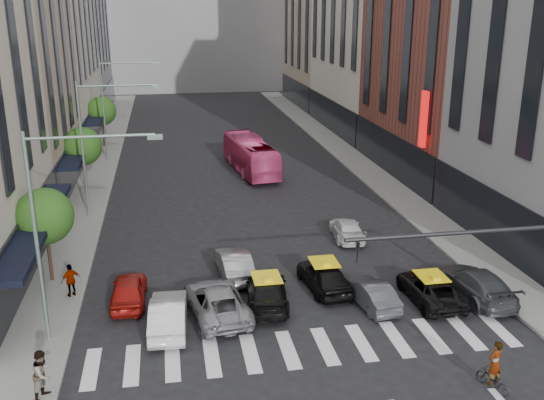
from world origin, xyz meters
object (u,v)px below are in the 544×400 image
car_white_front (168,314)px  motorcycle (493,380)px  pedestrian_far (71,280)px  pedestrian_near (43,374)px  streetlamp_mid (96,132)px  car_red (129,290)px  taxi_left (267,291)px  streetlamp_far (113,97)px  taxi_center (324,276)px  streetlamp_near (57,210)px  bus (250,155)px

car_white_front → motorcycle: (11.90, -6.67, -0.34)m
pedestrian_far → pedestrian_near: bearing=61.3°
streetlamp_mid → car_red: 14.24m
motorcycle → pedestrian_far: bearing=-54.1°
car_white_front → taxi_left: size_ratio=0.93×
streetlamp_far → taxi_center: (11.94, -29.27, -5.16)m
streetlamp_near → pedestrian_near: bearing=-94.8°
taxi_center → motorcycle: (4.10, -9.27, -0.35)m
streetlamp_far → bus: 13.75m
streetlamp_mid → pedestrian_near: 20.84m
streetlamp_mid → car_white_front: streetlamp_mid is taller
car_white_front → pedestrian_near: size_ratio=2.35×
car_white_front → taxi_left: 4.92m
streetlamp_near → taxi_left: bearing=10.6°
taxi_center → motorcycle: size_ratio=2.89×
bus → pedestrian_far: bus is taller
taxi_left → pedestrian_near: size_ratio=2.54×
streetlamp_near → car_white_front: (4.15, 0.13, -5.17)m
pedestrian_near → pedestrian_far: pedestrian_near is taller
taxi_left → pedestrian_far: (-9.31, 2.27, 0.28)m
streetlamp_near → pedestrian_near: streetlamp_near is taller
streetlamp_mid → pedestrian_far: size_ratio=5.39×
pedestrian_near → pedestrian_far: 8.20m
taxi_left → taxi_center: taxi_center is taller
car_red → motorcycle: 16.71m
car_red → pedestrian_near: (-2.65, -7.23, 0.41)m
pedestrian_near → streetlamp_mid: bearing=22.6°
bus → pedestrian_near: size_ratio=5.52×
streetlamp_near → taxi_left: streetlamp_near is taller
taxi_left → motorcycle: 10.92m
car_red → motorcycle: car_red is taller
streetlamp_mid → motorcycle: 28.21m
car_white_front → bus: size_ratio=0.43×
pedestrian_far → streetlamp_near: bearing=67.4°
taxi_center → motorcycle: taxi_center is taller
pedestrian_far → taxi_center: bearing=145.0°
taxi_left → pedestrian_near: (-9.19, -5.93, 0.40)m
streetlamp_far → taxi_center: bearing=-67.8°
car_white_front → taxi_left: bearing=-159.1°
streetlamp_mid → motorcycle: streetlamp_mid is taller
taxi_left → bus: 24.46m
streetlamp_mid → pedestrian_far: 13.05m
pedestrian_near → taxi_center: bearing=-36.8°
bus → streetlamp_far: bearing=-34.5°
car_red → pedestrian_near: 7.71m
bus → motorcycle: bus is taller
taxi_left → motorcycle: size_ratio=3.20×
streetlamp_mid → streetlamp_far: same height
car_red → taxi_center: 9.65m
streetlamp_near → taxi_left: (8.83, 1.65, -5.20)m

